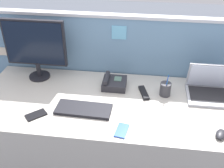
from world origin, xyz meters
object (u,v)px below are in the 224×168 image
object	(u,v)px
laptop	(211,88)
desk_phone	(114,83)
keyboard_main	(84,109)
cell_phone_black_slab	(36,115)
cell_phone_blue_case	(122,130)
computer_mouse_right_hand	(221,134)
pen_cup	(165,89)
desktop_monitor	(35,46)
tv_remote	(144,93)

from	to	relation	value
laptop	desk_phone	xyz separation A→B (m)	(-0.73, 0.02, -0.02)
keyboard_main	cell_phone_black_slab	size ratio (longest dim) A/B	2.83
desk_phone	cell_phone_black_slab	size ratio (longest dim) A/B	1.34
desk_phone	cell_phone_blue_case	distance (m)	0.51
computer_mouse_right_hand	pen_cup	bearing A→B (deg)	151.78
laptop	desktop_monitor	bearing A→B (deg)	176.44
laptop	desk_phone	size ratio (longest dim) A/B	1.88
desktop_monitor	computer_mouse_right_hand	distance (m)	1.48
keyboard_main	cell_phone_blue_case	bearing A→B (deg)	-29.21
computer_mouse_right_hand	tv_remote	xyz separation A→B (m)	(-0.49, 0.40, -0.01)
computer_mouse_right_hand	tv_remote	distance (m)	0.63
desk_phone	cell_phone_blue_case	size ratio (longest dim) A/B	1.40
computer_mouse_right_hand	cell_phone_black_slab	distance (m)	1.21
desktop_monitor	keyboard_main	world-z (taller)	desktop_monitor
desk_phone	computer_mouse_right_hand	size ratio (longest dim) A/B	1.83
pen_cup	cell_phone_blue_case	xyz separation A→B (m)	(-0.28, -0.43, -0.05)
desk_phone	keyboard_main	xyz separation A→B (m)	(-0.17, -0.33, -0.02)
desktop_monitor	cell_phone_blue_case	bearing A→B (deg)	-37.42
desk_phone	computer_mouse_right_hand	distance (m)	0.86
keyboard_main	cell_phone_black_slab	world-z (taller)	keyboard_main
keyboard_main	desktop_monitor	bearing A→B (deg)	141.08
tv_remote	keyboard_main	bearing A→B (deg)	-164.38
cell_phone_black_slab	tv_remote	distance (m)	0.80
keyboard_main	pen_cup	distance (m)	0.63
tv_remote	desk_phone	bearing A→B (deg)	146.99
keyboard_main	computer_mouse_right_hand	bearing A→B (deg)	-6.94
desktop_monitor	pen_cup	world-z (taller)	desktop_monitor
desktop_monitor	laptop	bearing A→B (deg)	-3.56
laptop	pen_cup	world-z (taller)	laptop
desktop_monitor	computer_mouse_right_hand	xyz separation A→B (m)	(1.36, -0.54, -0.27)
keyboard_main	pen_cup	bearing A→B (deg)	26.80
laptop	cell_phone_blue_case	xyz separation A→B (m)	(-0.62, -0.48, -0.05)
computer_mouse_right_hand	desktop_monitor	bearing A→B (deg)	-179.11
pen_cup	tv_remote	world-z (taller)	pen_cup
laptop	computer_mouse_right_hand	xyz separation A→B (m)	(-0.01, -0.45, -0.04)
computer_mouse_right_hand	tv_remote	size ratio (longest dim) A/B	0.59
keyboard_main	cell_phone_blue_case	size ratio (longest dim) A/B	2.95
desktop_monitor	cell_phone_black_slab	size ratio (longest dim) A/B	3.60
pen_cup	cell_phone_blue_case	world-z (taller)	pen_cup
desk_phone	pen_cup	xyz separation A→B (m)	(0.40, -0.06, 0.02)
laptop	tv_remote	size ratio (longest dim) A/B	2.03
desktop_monitor	cell_phone_blue_case	xyz separation A→B (m)	(0.74, -0.57, -0.28)
desk_phone	keyboard_main	bearing A→B (deg)	-117.69
desk_phone	keyboard_main	size ratio (longest dim) A/B	0.47
cell_phone_blue_case	computer_mouse_right_hand	bearing A→B (deg)	12.70
desk_phone	pen_cup	bearing A→B (deg)	-9.25
tv_remote	cell_phone_blue_case	bearing A→B (deg)	-122.65
desk_phone	computer_mouse_right_hand	bearing A→B (deg)	-32.80
desk_phone	tv_remote	xyz separation A→B (m)	(0.24, -0.07, -0.02)
desktop_monitor	desk_phone	distance (m)	0.68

